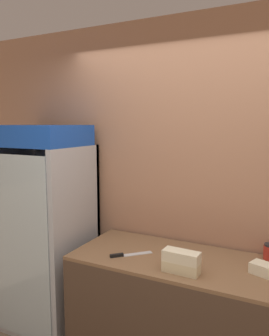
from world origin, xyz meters
name	(u,v)px	position (x,y,z in m)	size (l,w,h in m)	color
wall_back	(210,185)	(0.01, 1.30, 1.36)	(5.20, 0.10, 2.70)	#AD7A5B
prep_counter	(192,317)	(0.00, 0.90, 0.44)	(1.78, 0.70, 0.87)	#4C3828
beverage_cooler	(47,216)	(-1.40, 0.97, 1.00)	(0.78, 0.67, 1.83)	#B2B7BC
sandwich_stack_bottom	(181,267)	(-0.02, 0.69, 0.91)	(0.25, 0.11, 0.07)	beige
sandwich_stack_middle	(181,256)	(-0.02, 0.69, 0.98)	(0.25, 0.11, 0.07)	beige
sandwich_flat_left	(268,271)	(0.50, 0.89, 0.91)	(0.24, 0.18, 0.07)	beige
chefs_knife	(125,255)	(-0.48, 0.77, 0.88)	(0.26, 0.25, 0.02)	silver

